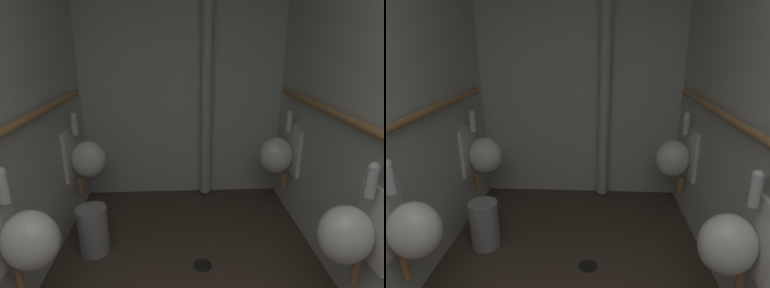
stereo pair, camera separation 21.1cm
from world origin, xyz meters
TOP-DOWN VIEW (x-y plane):
  - wall_back at (0.00, 3.47)m, footprint 2.15×0.06m
  - urinal_left_mid at (-0.87, 1.72)m, footprint 0.32×0.30m
  - urinal_left_far at (-0.87, 2.91)m, footprint 0.32×0.30m
  - urinal_right_mid at (0.87, 1.68)m, footprint 0.32×0.30m
  - urinal_right_far at (0.87, 2.92)m, footprint 0.32×0.30m
  - supply_pipe_right at (0.96, 1.75)m, footprint 0.06×2.82m
  - standpipe_back_wall at (0.24, 3.36)m, footprint 0.11×0.11m
  - floor_drain at (0.11, 2.20)m, footprint 0.14×0.14m
  - waste_bin at (-0.72, 2.41)m, footprint 0.23×0.23m

SIDE VIEW (x-z plane):
  - floor_drain at x=0.11m, z-range 0.00..0.01m
  - waste_bin at x=-0.72m, z-range 0.00..0.39m
  - urinal_left_mid at x=-0.87m, z-range 0.23..0.98m
  - urinal_left_far at x=-0.87m, z-range 0.23..0.98m
  - urinal_right_mid at x=0.87m, z-range 0.23..0.98m
  - urinal_right_far at x=0.87m, z-range 0.23..0.98m
  - supply_pipe_right at x=0.96m, z-range 1.12..1.19m
  - wall_back at x=0.00m, z-range 0.00..2.67m
  - standpipe_back_wall at x=0.24m, z-range 0.02..2.65m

